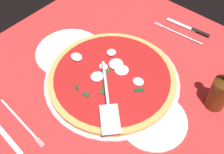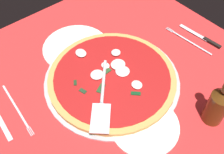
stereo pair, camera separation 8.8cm
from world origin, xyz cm
name	(u,v)px [view 2 (the right image)]	position (x,y,z in cm)	size (l,w,h in cm)	color
ground_plane	(116,82)	(0.00, 0.00, -0.40)	(97.17, 97.17, 0.80)	red
checker_pattern	(116,81)	(0.00, 0.00, 0.05)	(97.17, 97.17, 0.10)	silver
pizza_pan	(112,80)	(-1.04, -0.95, 0.52)	(44.53, 44.53, 0.84)	#ACB1B6
dinner_plate_left	(76,48)	(-20.95, -1.37, 0.60)	(24.11, 24.11, 1.00)	white
dinner_plate_right	(144,126)	(18.13, -4.73, 0.60)	(20.25, 20.25, 1.00)	silver
pizza	(112,77)	(-1.17, -0.88, 1.82)	(41.93, 41.93, 3.05)	#E09B4F
pizza_server	(102,98)	(4.71, -9.59, 4.32)	(21.35, 20.14, 1.00)	silver
place_setting_near	(6,111)	(-12.59, -33.26, 0.46)	(22.98, 13.76, 1.40)	white
place_setting_far	(196,40)	(4.66, 35.50, 0.46)	(20.54, 12.97, 1.40)	white
beer_bottle	(219,103)	(28.95, 12.28, 8.23)	(5.96, 5.96, 22.13)	#572F10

